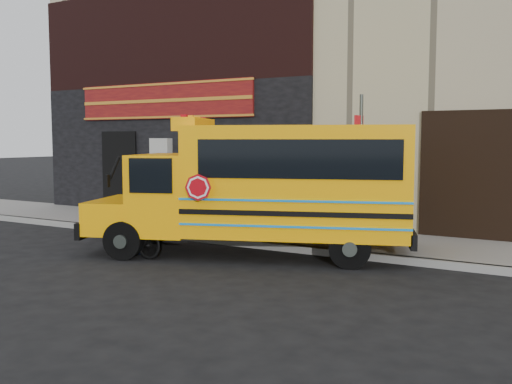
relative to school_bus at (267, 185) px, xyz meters
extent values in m
plane|color=black|center=(-0.53, -1.98, -1.51)|extent=(120.00, 120.00, 0.00)
cube|color=gray|center=(-0.53, 0.62, -1.43)|extent=(40.00, 0.20, 0.15)
cube|color=slate|center=(-0.53, 2.12, -1.43)|extent=(40.00, 3.00, 0.15)
cube|color=tan|center=(-0.53, 8.52, 4.64)|extent=(20.00, 10.00, 12.00)
cube|color=black|center=(-5.53, 3.57, 0.64)|extent=(10.00, 0.30, 4.00)
cube|color=black|center=(-5.53, 3.57, 4.14)|extent=(10.00, 0.28, 3.00)
cube|color=#520B11|center=(-5.53, 3.40, 2.14)|extent=(6.50, 0.12, 1.10)
cube|color=black|center=(-7.33, 3.42, -0.11)|extent=(1.30, 0.10, 2.50)
cube|color=black|center=(-3.73, 3.42, -0.11)|extent=(1.30, 0.10, 2.50)
cylinder|color=black|center=(-2.35, -1.84, -1.11)|extent=(0.85, 0.53, 0.80)
cylinder|color=black|center=(-2.99, -0.05, -1.11)|extent=(0.85, 0.53, 0.80)
cylinder|color=black|center=(1.99, -0.30, -1.11)|extent=(0.85, 0.53, 0.80)
cylinder|color=black|center=(1.35, 1.49, -1.11)|extent=(0.85, 0.53, 0.80)
cube|color=#FFA605|center=(-3.09, -1.10, -0.71)|extent=(1.61, 2.22, 0.70)
cube|color=black|center=(-3.61, -1.28, -0.96)|extent=(0.80, 1.97, 0.35)
cube|color=#FFA605|center=(-2.05, -0.73, -0.21)|extent=(1.84, 2.38, 1.70)
cube|color=black|center=(-2.59, -0.92, 0.19)|extent=(0.66, 1.72, 0.90)
cube|color=#FFA605|center=(0.63, 0.23, 0.11)|extent=(4.98, 3.58, 2.25)
cube|color=black|center=(2.78, 1.00, -0.96)|extent=(0.85, 2.11, 0.30)
cube|color=black|center=(1.10, -0.78, 0.59)|extent=(3.69, 1.35, 0.75)
cube|color=#FFA605|center=(-1.49, -0.53, 1.27)|extent=(1.01, 1.67, 0.28)
cylinder|color=#AA0610|center=(-0.63, -1.60, 0.04)|extent=(0.50, 0.20, 0.52)
cylinder|color=#383F3B|center=(1.86, 0.58, 0.18)|extent=(0.07, 0.07, 3.38)
cube|color=maroon|center=(1.84, 0.51, 1.23)|extent=(0.10, 0.29, 0.42)
cube|color=white|center=(1.84, 0.51, 0.71)|extent=(0.10, 0.29, 0.37)
imported|color=black|center=(-2.36, -1.62, -1.05)|extent=(1.55, 0.50, 0.92)
imported|color=black|center=(-2.29, -1.58, -0.69)|extent=(0.44, 0.63, 1.64)
camera|label=1|loc=(5.77, -10.53, 0.97)|focal=40.00mm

